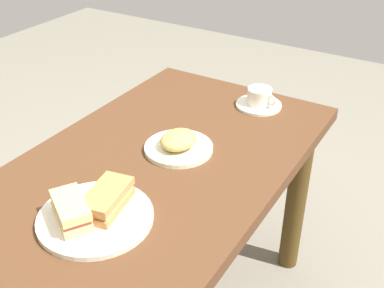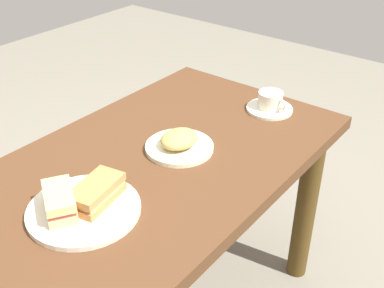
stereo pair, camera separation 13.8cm
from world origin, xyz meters
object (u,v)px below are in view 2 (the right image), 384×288
dining_table (144,201)px  sandwich_back (60,201)px  coffee_cup (271,100)px  side_plate (179,147)px  sandwich_front (96,192)px  sandwich_plate (84,210)px  coffee_saucer (269,109)px  spoon (267,97)px

dining_table → sandwich_back: (0.27, -0.01, 0.17)m
coffee_cup → side_plate: bearing=-12.5°
sandwich_front → sandwich_plate: bearing=-8.7°
coffee_saucer → spoon: size_ratio=1.83×
coffee_saucer → spoon: (-0.06, -0.05, 0.01)m
sandwich_plate → coffee_saucer: bearing=173.6°
sandwich_front → spoon: bearing=177.5°
sandwich_plate → sandwich_front: (-0.04, 0.01, 0.03)m
coffee_saucer → side_plate: 0.39m
dining_table → coffee_cup: bearing=167.8°
sandwich_front → coffee_cup: coffee_cup is taller
sandwich_plate → sandwich_back: size_ratio=1.90×
spoon → sandwich_back: bearing=-4.9°
dining_table → sandwich_plate: size_ratio=4.62×
coffee_cup → sandwich_plate: bearing=-6.6°
sandwich_back → side_plate: 0.41m
dining_table → coffee_saucer: 0.54m
spoon → dining_table: bearing=-6.3°
side_plate → coffee_cup: bearing=167.5°
sandwich_front → sandwich_back: (0.08, -0.04, 0.00)m
coffee_cup → dining_table: bearing=-12.2°
coffee_saucer → sandwich_back: bearing=-8.5°
spoon → sandwich_front: bearing=-2.5°
sandwich_back → spoon: (-0.85, 0.07, -0.03)m
sandwich_front → coffee_cup: 0.72m
dining_table → sandwich_plate: 0.27m
sandwich_back → sandwich_plate: bearing=140.7°
sandwich_back → spoon: bearing=175.1°
spoon → coffee_saucer: bearing=36.6°
coffee_saucer → side_plate: side_plate is taller
coffee_saucer → spoon: bearing=-143.4°
sandwich_front → coffee_cup: bearing=173.5°
sandwich_front → spoon: sandwich_front is taller
coffee_saucer → sandwich_plate: bearing=-6.4°
dining_table → spoon: size_ratio=14.94×
sandwich_back → sandwich_front: bearing=153.7°
dining_table → spoon: spoon is taller
sandwich_back → side_plate: size_ratio=0.72×
sandwich_front → coffee_saucer: 0.72m
side_plate → sandwich_back: bearing=-4.9°
sandwich_back → side_plate: bearing=175.1°
sandwich_front → sandwich_back: sandwich_back is taller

